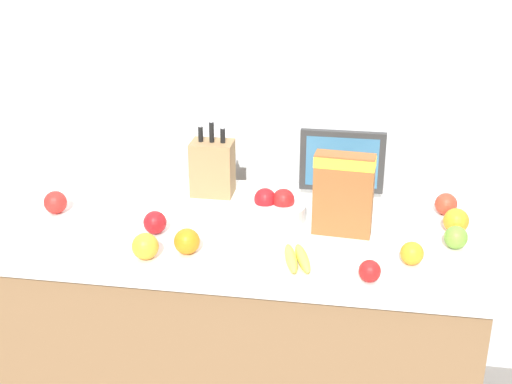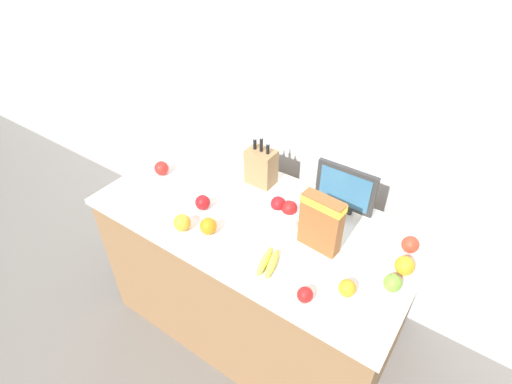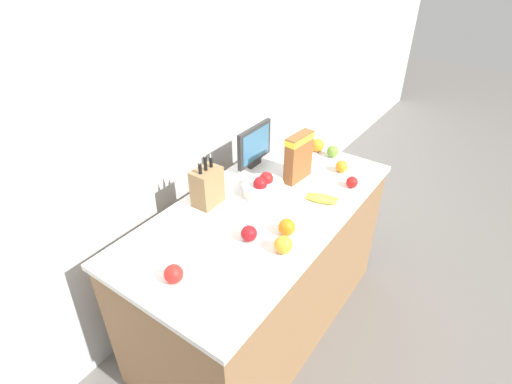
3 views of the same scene
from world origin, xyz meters
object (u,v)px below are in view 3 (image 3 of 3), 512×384
object	(u,v)px
banana_bunch	(322,198)
apple_front	(174,274)
apple_leftmost	(333,151)
orange_back_center	(318,145)
orange_front_center	(287,227)
apple_rightmost	(352,182)
knife_block	(207,187)
cereal_box	(298,155)
orange_by_cereal	(283,245)
apple_by_knife_block	(297,141)
orange_near_bowl	(342,166)
fruit_bowl	(263,187)
apple_rear	(249,233)
small_monitor	(255,145)

from	to	relation	value
banana_bunch	apple_front	size ratio (longest dim) A/B	2.30
banana_bunch	apple_front	xyz separation A→B (m)	(-0.89, 0.23, 0.02)
apple_front	apple_leftmost	bearing A→B (deg)	-1.78
banana_bunch	orange_back_center	world-z (taller)	orange_back_center
apple_leftmost	orange_front_center	world-z (taller)	orange_front_center
apple_rightmost	apple_front	distance (m)	1.15
orange_back_center	apple_rightmost	bearing A→B (deg)	-127.12
knife_block	apple_leftmost	distance (m)	0.92
knife_block	cereal_box	world-z (taller)	knife_block
knife_block	cereal_box	size ratio (longest dim) A/B	1.11
knife_block	orange_by_cereal	bearing A→B (deg)	-100.34
apple_by_knife_block	orange_near_bowl	bearing A→B (deg)	-108.89
apple_rightmost	cereal_box	bearing A→B (deg)	107.61
banana_bunch	orange_by_cereal	world-z (taller)	orange_by_cereal
banana_bunch	orange_front_center	bearing A→B (deg)	178.52
fruit_bowl	apple_by_knife_block	distance (m)	0.62
apple_front	fruit_bowl	bearing A→B (deg)	6.10
fruit_bowl	apple_leftmost	xyz separation A→B (m)	(0.61, -0.13, -0.00)
orange_front_center	orange_near_bowl	size ratio (longest dim) A/B	1.14
apple_rear	orange_back_center	xyz separation A→B (m)	(1.00, 0.17, 0.00)
fruit_bowl	orange_back_center	distance (m)	0.62
banana_bunch	apple_leftmost	size ratio (longest dim) A/B	2.49
orange_by_cereal	banana_bunch	bearing A→B (deg)	5.51
apple_leftmost	orange_by_cereal	distance (m)	0.99
cereal_box	fruit_bowl	distance (m)	0.28
small_monitor	apple_rear	bearing A→B (deg)	-146.57
apple_rear	orange_front_center	xyz separation A→B (m)	(0.14, -0.12, 0.00)
apple_leftmost	apple_front	world-z (taller)	apple_front
banana_bunch	orange_back_center	xyz separation A→B (m)	(0.50, 0.30, 0.03)
fruit_bowl	orange_front_center	world-z (taller)	fruit_bowl
cereal_box	apple_front	xyz separation A→B (m)	(-1.01, -0.01, -0.11)
small_monitor	orange_near_bowl	world-z (taller)	small_monitor
apple_rightmost	orange_front_center	size ratio (longest dim) A/B	0.79
banana_bunch	apple_rightmost	bearing A→B (deg)	-18.02
apple_by_knife_block	orange_front_center	xyz separation A→B (m)	(-0.83, -0.43, 0.00)
orange_back_center	small_monitor	bearing A→B (deg)	150.08
banana_bunch	apple_rightmost	size ratio (longest dim) A/B	2.83
banana_bunch	apple_rightmost	world-z (taller)	apple_rightmost
banana_bunch	orange_near_bowl	size ratio (longest dim) A/B	2.57
knife_block	orange_front_center	world-z (taller)	knife_block
cereal_box	orange_by_cereal	bearing A→B (deg)	-150.15
apple_by_knife_block	apple_front	size ratio (longest dim) A/B	0.97
small_monitor	cereal_box	world-z (taller)	cereal_box
orange_by_cereal	orange_back_center	bearing A→B (deg)	19.41
fruit_bowl	orange_near_bowl	world-z (taller)	fruit_bowl
apple_by_knife_block	orange_near_bowl	size ratio (longest dim) A/B	1.08
small_monitor	orange_by_cereal	distance (m)	0.82
apple_front	orange_front_center	distance (m)	0.58
apple_by_knife_block	orange_back_center	bearing A→B (deg)	-81.52
apple_leftmost	small_monitor	bearing A→B (deg)	138.28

